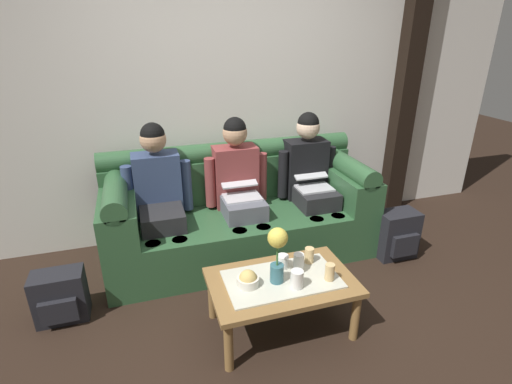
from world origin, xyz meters
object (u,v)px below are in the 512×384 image
object	(u,v)px
person_middle	(239,184)
snack_bowl	(248,280)
flower_vase	(277,249)
backpack_left	(60,297)
cup_near_right	(283,261)
person_right	(310,176)
cup_far_right	(309,255)
person_left	(159,193)
coffee_table	(282,286)
cup_far_left	(330,272)
cup_far_center	(297,279)
couch	(239,214)
cup_near_left	(299,262)
backpack_right	(397,235)

from	to	relation	value
person_middle	snack_bowl	size ratio (longest dim) A/B	8.64
flower_vase	backpack_left	bearing A→B (deg)	158.05
snack_bowl	cup_near_right	bearing A→B (deg)	23.50
person_right	cup_far_right	size ratio (longest dim) A/B	11.06
person_left	cup_far_right	world-z (taller)	person_left
flower_vase	cup_near_right	distance (m)	0.26
coffee_table	cup_far_left	size ratio (longest dim) A/B	8.31
person_right	cup_far_center	world-z (taller)	person_right
flower_vase	cup_near_right	world-z (taller)	flower_vase
couch	cup_far_right	bearing A→B (deg)	-75.28
person_right	backpack_left	size ratio (longest dim) A/B	3.32
cup_near_right	cup_far_right	size ratio (longest dim) A/B	0.83
person_right	cup_far_center	size ratio (longest dim) A/B	10.29
snack_bowl	cup_far_center	size ratio (longest dim) A/B	1.19
backpack_left	person_middle	bearing A→B (deg)	19.94
person_middle	cup_near_left	world-z (taller)	person_middle
flower_vase	cup_far_center	size ratio (longest dim) A/B	3.24
person_right	backpack_left	world-z (taller)	person_right
person_left	flower_vase	xyz separation A→B (m)	(0.63, -1.08, -0.02)
cup_far_left	cup_far_right	world-z (taller)	cup_far_left
snack_bowl	backpack_right	size ratio (longest dim) A/B	0.33
couch	person_right	size ratio (longest dim) A/B	1.87
backpack_left	cup_near_right	bearing A→B (deg)	-15.86
person_right	cup_far_left	bearing A→B (deg)	-108.26
couch	backpack_right	bearing A→B (deg)	-21.66
person_middle	person_right	size ratio (longest dim) A/B	1.00
person_right	flower_vase	xyz separation A→B (m)	(-0.72, -1.08, -0.02)
flower_vase	cup_near_left	bearing A→B (deg)	23.29
cup_near_right	cup_far_center	world-z (taller)	cup_far_center
person_middle	backpack_right	world-z (taller)	person_middle
coffee_table	cup_far_left	xyz separation A→B (m)	(0.29, -0.10, 0.11)
snack_bowl	backpack_right	world-z (taller)	snack_bowl
flower_vase	cup_far_left	bearing A→B (deg)	-14.67
person_left	backpack_right	xyz separation A→B (m)	(1.98, -0.52, -0.45)
cup_near_right	cup_far_center	bearing A→B (deg)	-88.66
person_left	person_right	bearing A→B (deg)	-0.03
person_left	coffee_table	distance (m)	1.30
person_middle	coffee_table	xyz separation A→B (m)	(0.00, -1.06, -0.31)
cup_far_center	backpack_left	size ratio (longest dim) A/B	0.32
couch	backpack_left	xyz separation A→B (m)	(-1.43, -0.52, -0.19)
snack_bowl	cup_far_right	distance (m)	0.49
cup_far_left	cup_far_right	bearing A→B (deg)	100.22
coffee_table	cup_near_right	distance (m)	0.17
couch	cup_far_center	xyz separation A→B (m)	(0.06, -1.18, 0.09)
flower_vase	snack_bowl	xyz separation A→B (m)	(-0.19, 0.02, -0.20)
couch	backpack_right	xyz separation A→B (m)	(1.31, -0.52, -0.16)
snack_bowl	cup_near_left	size ratio (longest dim) A/B	1.17
snack_bowl	backpack_right	distance (m)	1.65
person_left	flower_vase	bearing A→B (deg)	-59.73
snack_bowl	cup_far_center	world-z (taller)	cup_far_center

